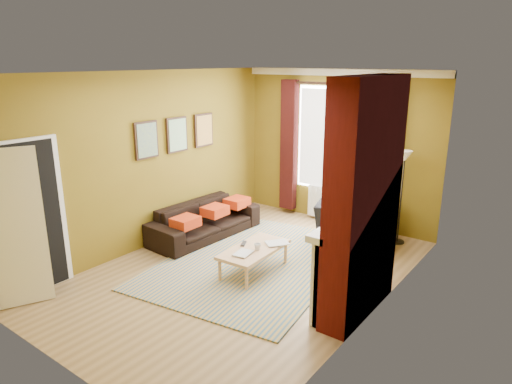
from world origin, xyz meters
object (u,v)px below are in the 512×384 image
Objects in this scene: coffee_table at (254,250)px; floor_lamp at (404,171)px; armchair at (354,223)px; wicker_stool at (347,221)px; sofa at (205,220)px.

floor_lamp reaches higher than coffee_table.
armchair is 1.93m from coffee_table.
wicker_stool is 0.33× the size of floor_lamp.
armchair is 1.15m from floor_lamp.
sofa is 1.77× the size of armchair.
sofa is 1.30× the size of floor_lamp.
sofa is 1.63m from coffee_table.
armchair is at bearing -58.08° from sofa.
wicker_stool is at bearing -66.75° from armchair.
armchair is 0.43m from wicker_stool.
armchair reaches higher than sofa.
wicker_stool is at bearing 75.83° from coffee_table.
sofa is at bearing -148.20° from floor_lamp.
coffee_table is 2.79m from floor_lamp.
sofa is 4.00× the size of wicker_stool.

